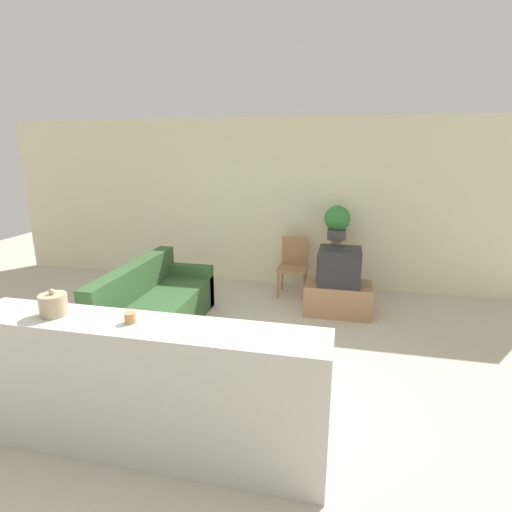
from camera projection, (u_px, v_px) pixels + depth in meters
ground_plane at (184, 398)px, 3.68m from camera, size 14.00×14.00×0.00m
wall_back at (261, 203)px, 6.56m from camera, size 9.00×0.06×2.70m
couch at (155, 308)px, 4.97m from camera, size 0.81×1.95×0.85m
tv_stand at (338, 298)px, 5.52m from camera, size 0.91×0.52×0.43m
television at (339, 266)px, 5.40m from camera, size 0.57×0.48×0.50m
wooden_chair at (293, 263)px, 6.22m from camera, size 0.44×0.44×0.89m
plant_stand at (335, 267)px, 6.22m from camera, size 0.17×0.17×0.88m
potted_plant at (337, 221)px, 6.03m from camera, size 0.39×0.39×0.52m
foreground_counter at (145, 389)px, 2.92m from camera, size 2.67×0.44×1.05m
decorative_bowl at (53, 305)px, 2.90m from camera, size 0.20×0.20×0.20m
candle_jar at (130, 318)px, 2.79m from camera, size 0.08×0.08×0.07m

